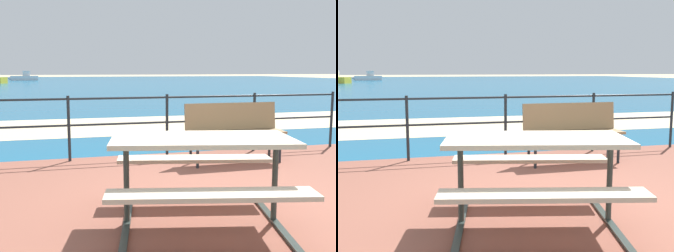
{
  "view_description": "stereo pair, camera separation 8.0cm",
  "coord_description": "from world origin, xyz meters",
  "views": [
    {
      "loc": [
        -1.56,
        -3.51,
        1.38
      ],
      "look_at": [
        -0.13,
        1.88,
        0.6
      ],
      "focal_mm": 42.76,
      "sensor_mm": 36.0,
      "label": 1
    },
    {
      "loc": [
        -1.48,
        -3.53,
        1.38
      ],
      "look_at": [
        -0.13,
        1.88,
        0.6
      ],
      "focal_mm": 42.76,
      "sensor_mm": 36.0,
      "label": 2
    }
  ],
  "objects": [
    {
      "name": "picnic_table",
      "position": [
        -0.42,
        -0.35,
        0.63
      ],
      "size": [
        1.8,
        1.73,
        0.76
      ],
      "rotation": [
        0.0,
        0.0,
        -0.22
      ],
      "color": "#BCAD93",
      "rests_on": "patio_paving"
    },
    {
      "name": "boat_mid",
      "position": [
        -6.48,
        54.74,
        0.41
      ],
      "size": [
        4.11,
        1.73,
        1.28
      ],
      "rotation": [
        0.0,
        0.0,
        3.23
      ],
      "color": "silver",
      "rests_on": "sea_water"
    },
    {
      "name": "patio_paving",
      "position": [
        0.0,
        0.0,
        0.03
      ],
      "size": [
        6.4,
        5.2,
        0.06
      ],
      "primitive_type": "cube",
      "color": "brown",
      "rests_on": "ground"
    },
    {
      "name": "railing_fence",
      "position": [
        0.0,
        2.41,
        0.68
      ],
      "size": [
        5.94,
        0.04,
        0.96
      ],
      "color": "#1E2328",
      "rests_on": "patio_paving"
    },
    {
      "name": "park_bench",
      "position": [
        0.82,
        1.76,
        0.58
      ],
      "size": [
        1.41,
        0.42,
        0.85
      ],
      "rotation": [
        0.0,
        0.0,
        0.0
      ],
      "color": "#8C704C",
      "rests_on": "patio_paving"
    },
    {
      "name": "ground_plane",
      "position": [
        0.0,
        0.0,
        0.0
      ],
      "size": [
        240.0,
        240.0,
        0.0
      ],
      "primitive_type": "plane",
      "color": "tan"
    },
    {
      "name": "beach_strip",
      "position": [
        0.0,
        6.42,
        0.01
      ],
      "size": [
        54.02,
        3.69,
        0.01
      ],
      "primitive_type": "cube",
      "rotation": [
        0.0,
        0.0,
        -0.01
      ],
      "color": "beige",
      "rests_on": "ground"
    },
    {
      "name": "sea_water",
      "position": [
        0.0,
        40.0,
        0.01
      ],
      "size": [
        90.0,
        90.0,
        0.01
      ],
      "primitive_type": "cube",
      "color": "#145B84",
      "rests_on": "ground"
    }
  ]
}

